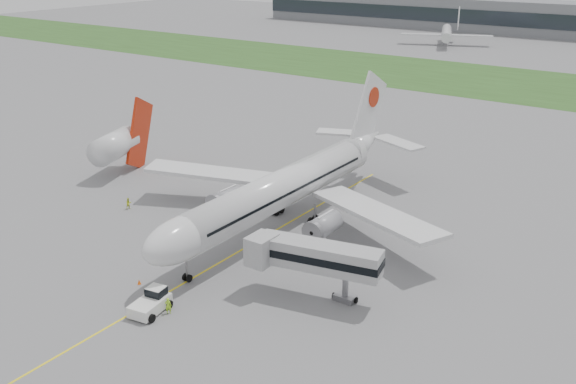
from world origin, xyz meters
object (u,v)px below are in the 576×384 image
Objects in this scene: airliner at (287,186)px; neighbor_aircraft at (118,144)px; ground_crew_near at (168,306)px; pushback_tug at (152,302)px; jet_bridge at (311,256)px.

airliner reaches higher than neighbor_aircraft.
ground_crew_near is 0.12× the size of neighbor_aircraft.
airliner is 27.08m from pushback_tug.
neighbor_aircraft is (-35.36, 1.15, -0.56)m from airliner.
airliner reaches higher than pushback_tug.
ground_crew_near is (1.81, 0.60, -0.15)m from pushback_tug.
neighbor_aircraft is (-36.71, 27.81, 4.03)m from pushback_tug.
jet_bridge is at bearing -47.42° from airliner.
pushback_tug is at bearing -147.26° from jet_bridge.
pushback_tug is 46.23m from neighbor_aircraft.
pushback_tug reaches higher than ground_crew_near.
airliner is 26.67m from ground_crew_near.
airliner is 3.78× the size of jet_bridge.
pushback_tug is 1.92m from ground_crew_near.
jet_bridge is (12.07, 12.04, 3.88)m from pushback_tug.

